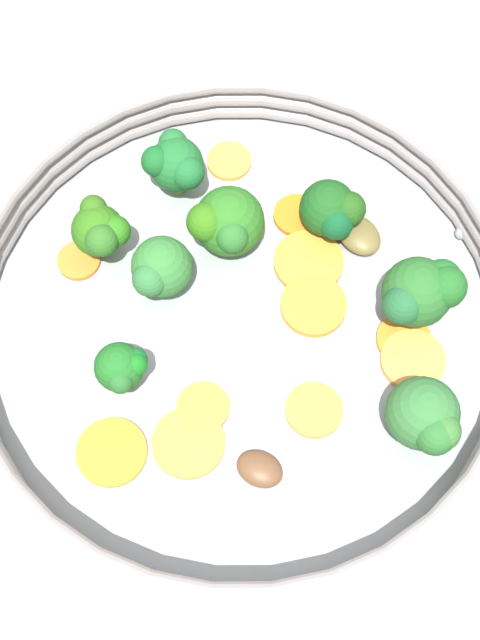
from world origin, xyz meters
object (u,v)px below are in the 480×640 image
(carrot_slice_1, at_px, (413,360))
(carrot_slice_10, at_px, (79,261))
(carrot_slice_0, at_px, (311,412))
(broccoli_floret_2, at_px, (227,223))
(carrot_slice_5, at_px, (112,452))
(broccoli_floret_0, at_px, (332,211))
(carrot_slice_7, at_px, (203,407))
(broccoli_floret_6, at_px, (159,270))
(broccoli_floret_4, at_px, (122,368))
(carrot_slice_9, at_px, (309,262))
(carrot_slice_4, at_px, (297,215))
(carrot_slice_2, at_px, (188,443))
(broccoli_floret_7, at_px, (422,292))
(broccoli_floret_1, at_px, (426,418))
(broccoli_floret_3, at_px, (100,231))
(broccoli_floret_5, at_px, (175,163))
(skillet, at_px, (240,333))
(mushroom_piece_0, at_px, (260,469))
(mushroom_piece_1, at_px, (357,233))
(carrot_slice_6, at_px, (404,339))
(carrot_slice_8, at_px, (313,306))
(carrot_slice_3, at_px, (229,161))

(carrot_slice_1, height_order, carrot_slice_10, carrot_slice_1)
(carrot_slice_0, relative_size, broccoli_floret_2, 0.70)
(carrot_slice_5, bearing_deg, broccoli_floret_2, -155.22)
(broccoli_floret_0, bearing_deg, carrot_slice_7, 17.32)
(broccoli_floret_6, bearing_deg, broccoli_floret_4, 33.54)
(carrot_slice_9, bearing_deg, carrot_slice_4, -118.73)
(carrot_slice_2, relative_size, broccoli_floret_7, 0.81)
(carrot_slice_2, xyz_separation_m, broccoli_floret_1, (-0.11, 0.09, 0.03))
(carrot_slice_2, distance_m, broccoli_floret_3, 0.15)
(carrot_slice_10, bearing_deg, broccoli_floret_4, 73.29)
(broccoli_floret_5, relative_size, broccoli_floret_6, 1.03)
(broccoli_floret_6, bearing_deg, broccoli_floret_2, 178.91)
(skillet, height_order, mushroom_piece_0, mushroom_piece_0)
(broccoli_floret_6, distance_m, mushroom_piece_1, 0.14)
(carrot_slice_2, bearing_deg, carrot_slice_10, -98.39)
(broccoli_floret_4, bearing_deg, carrot_slice_6, 149.71)
(carrot_slice_5, height_order, broccoli_floret_6, broccoli_floret_6)
(carrot_slice_8, xyz_separation_m, broccoli_floret_3, (0.08, -0.12, 0.03))
(carrot_slice_0, distance_m, broccoli_floret_3, 0.18)
(carrot_slice_2, relative_size, broccoli_floret_3, 0.98)
(carrot_slice_4, xyz_separation_m, carrot_slice_6, (0.01, 0.12, 0.00))
(carrot_slice_3, relative_size, carrot_slice_10, 1.09)
(broccoli_floret_3, height_order, broccoli_floret_6, same)
(mushroom_piece_0, bearing_deg, carrot_slice_6, -177.13)
(skillet, distance_m, broccoli_floret_7, 0.12)
(carrot_slice_6, relative_size, mushroom_piece_1, 1.03)
(carrot_slice_1, relative_size, carrot_slice_4, 1.30)
(carrot_slice_6, xyz_separation_m, carrot_slice_8, (0.03, -0.06, 0.00))
(broccoli_floret_0, xyz_separation_m, broccoli_floret_1, (0.06, 0.15, 0.01))
(broccoli_floret_4, bearing_deg, broccoli_floret_5, -140.81)
(carrot_slice_0, distance_m, carrot_slice_2, 0.08)
(carrot_slice_4, relative_size, broccoli_floret_4, 0.74)
(carrot_slice_7, height_order, broccoli_floret_1, broccoli_floret_1)
(broccoli_floret_5, distance_m, broccoli_floret_7, 0.19)
(carrot_slice_4, bearing_deg, carrot_slice_9, 61.27)
(broccoli_floret_0, bearing_deg, carrot_slice_5, 8.89)
(carrot_slice_2, xyz_separation_m, broccoli_floret_7, (-0.17, 0.03, 0.03))
(skillet, distance_m, broccoli_floret_3, 0.11)
(carrot_slice_5, distance_m, broccoli_floret_7, 0.22)
(broccoli_floret_6, bearing_deg, broccoli_floret_3, -74.79)
(broccoli_floret_5, xyz_separation_m, mushroom_piece_0, (0.09, 0.19, -0.03))
(carrot_slice_3, relative_size, broccoli_floret_2, 0.61)
(carrot_slice_8, distance_m, carrot_slice_9, 0.03)
(carrot_slice_2, relative_size, mushroom_piece_0, 1.55)
(broccoli_floret_3, bearing_deg, broccoli_floret_1, 107.78)
(carrot_slice_3, relative_size, carrot_slice_4, 0.98)
(carrot_slice_1, xyz_separation_m, carrot_slice_8, (0.02, -0.07, 0.00))
(carrot_slice_8, bearing_deg, broccoli_floret_5, -84.67)
(broccoli_floret_3, xyz_separation_m, broccoli_floret_6, (-0.01, 0.05, -0.00))
(carrot_slice_0, distance_m, broccoli_floret_6, 0.13)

